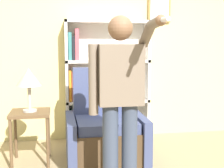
# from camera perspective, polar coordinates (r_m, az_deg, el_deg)

# --- Properties ---
(wall_back) EXTENTS (8.00, 0.11, 2.80)m
(wall_back) POSITION_cam_1_polar(r_m,az_deg,el_deg) (4.79, 0.54, 6.90)
(wall_back) COLOR #DBCC84
(wall_back) RESTS_ON ground_plane
(bookcase) EXTENTS (1.24, 0.28, 1.78)m
(bookcase) POSITION_cam_1_polar(r_m,az_deg,el_deg) (4.63, -2.14, 0.33)
(bookcase) COLOR silver
(bookcase) RESTS_ON ground_plane
(armchair) EXTENTS (0.94, 0.82, 1.14)m
(armchair) POSITION_cam_1_polar(r_m,az_deg,el_deg) (3.91, -1.31, -8.74)
(armchair) COLOR #4C3823
(armchair) RESTS_ON ground_plane
(person_standing) EXTENTS (0.56, 0.78, 1.70)m
(person_standing) POSITION_cam_1_polar(r_m,az_deg,el_deg) (2.91, 1.50, -1.89)
(person_standing) COLOR #384256
(person_standing) RESTS_ON ground_plane
(side_table) EXTENTS (0.47, 0.47, 0.64)m
(side_table) POSITION_cam_1_polar(r_m,az_deg,el_deg) (3.90, -14.72, -6.44)
(side_table) COLOR brown
(side_table) RESTS_ON ground_plane
(table_lamp) EXTENTS (0.30, 0.30, 0.52)m
(table_lamp) POSITION_cam_1_polar(r_m,az_deg,el_deg) (3.82, -14.97, 0.92)
(table_lamp) COLOR #B7B2A8
(table_lamp) RESTS_ON side_table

